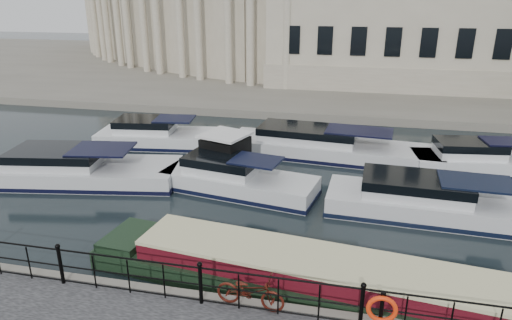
% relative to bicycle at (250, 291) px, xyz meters
% --- Properties ---
extents(ground_plane, '(160.00, 160.00, 0.00)m').
position_rel_bicycle_xyz_m(ground_plane, '(-1.27, 2.13, -1.02)').
color(ground_plane, black).
rests_on(ground_plane, ground).
extents(far_bank, '(120.00, 42.00, 0.55)m').
position_rel_bicycle_xyz_m(far_bank, '(-1.27, 41.13, -0.74)').
color(far_bank, '#6B665B').
rests_on(far_bank, ground_plane).
extents(railing, '(24.14, 0.14, 1.22)m').
position_rel_bicycle_xyz_m(railing, '(-1.27, -0.12, 0.18)').
color(railing, black).
rests_on(railing, near_quay).
extents(civic_building, '(53.55, 31.84, 16.85)m').
position_rel_bicycle_xyz_m(civic_building, '(-2.26, 36.84, 6.02)').
color(civic_building, '#ADA38C').
rests_on(civic_building, far_bank).
extents(bicycle, '(1.84, 0.78, 0.94)m').
position_rel_bicycle_xyz_m(bicycle, '(0.00, 0.00, 0.00)').
color(bicycle, '#4C160D').
rests_on(bicycle, near_quay).
extents(life_ring_post, '(0.71, 0.19, 1.17)m').
position_rel_bicycle_xyz_m(life_ring_post, '(3.17, -0.36, 0.26)').
color(life_ring_post, black).
rests_on(life_ring_post, near_quay).
extents(narrowboat, '(16.29, 4.06, 1.59)m').
position_rel_bicycle_xyz_m(narrowboat, '(2.73, 1.51, -0.65)').
color(narrowboat, black).
rests_on(narrowboat, ground_plane).
extents(harbour_hut, '(3.18, 2.90, 2.16)m').
position_rel_bicycle_xyz_m(harbour_hut, '(-3.42, 9.63, -0.07)').
color(harbour_hut, '#6B665B').
rests_on(harbour_hut, ground_plane).
extents(cabin_cruisers, '(26.09, 9.80, 1.99)m').
position_rel_bicycle_xyz_m(cabin_cruisers, '(-1.35, 10.45, -0.65)').
color(cabin_cruisers, silver).
rests_on(cabin_cruisers, ground_plane).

